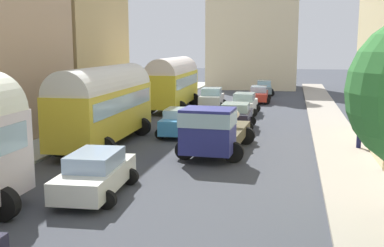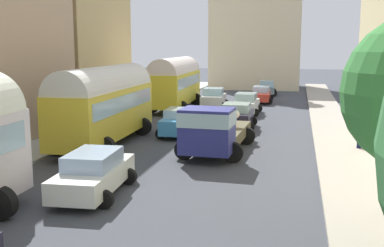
# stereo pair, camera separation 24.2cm
# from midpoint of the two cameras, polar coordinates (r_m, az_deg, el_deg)

# --- Properties ---
(ground_plane) EXTENTS (154.00, 154.00, 0.00)m
(ground_plane) POSITION_cam_midpoint_polar(r_m,az_deg,el_deg) (28.67, 2.62, -0.75)
(ground_plane) COLOR #3D4048
(sidewalk_left) EXTENTS (2.50, 70.00, 0.14)m
(sidewalk_left) POSITION_cam_midpoint_polar(r_m,az_deg,el_deg) (30.76, -10.79, -0.07)
(sidewalk_left) COLOR #A6AEA5
(sidewalk_left) RESTS_ON ground
(sidewalk_right) EXTENTS (2.50, 70.00, 0.14)m
(sidewalk_right) POSITION_cam_midpoint_polar(r_m,az_deg,el_deg) (28.31, 17.22, -1.15)
(sidewalk_right) COLOR #A0978A
(sidewalk_right) RESTS_ON ground
(building_left_3) EXTENTS (6.32, 9.66, 14.14)m
(building_left_3) POSITION_cam_midpoint_polar(r_m,az_deg,el_deg) (36.23, -14.36, 12.38)
(building_left_3) COLOR tan
(building_left_3) RESTS_ON ground
(distant_church) EXTENTS (10.37, 7.68, 19.43)m
(distant_church) POSITION_cam_midpoint_polar(r_m,az_deg,el_deg) (57.12, 7.97, 11.17)
(distant_church) COLOR beige
(distant_church) RESTS_ON ground
(parked_bus_1) EXTENTS (3.31, 9.20, 4.06)m
(parked_bus_1) POSITION_cam_midpoint_polar(r_m,az_deg,el_deg) (24.37, -10.32, 2.67)
(parked_bus_1) COLOR gold
(parked_bus_1) RESTS_ON ground
(parked_bus_2) EXTENTS (3.44, 9.23, 4.14)m
(parked_bus_2) POSITION_cam_midpoint_polar(r_m,az_deg,el_deg) (37.84, -1.89, 5.25)
(parked_bus_2) COLOR yellow
(parked_bus_2) RESTS_ON ground
(cargo_truck_0) EXTENTS (3.27, 6.71, 2.40)m
(cargo_truck_0) POSITION_cam_midpoint_polar(r_m,az_deg,el_deg) (21.83, 3.05, -0.69)
(cargo_truck_0) COLOR navy
(cargo_truck_0) RESTS_ON ground
(car_0) EXTENTS (2.42, 3.69, 1.57)m
(car_0) POSITION_cam_midpoint_polar(r_m,az_deg,el_deg) (29.04, 5.69, 0.94)
(car_0) COLOR #251F2F
(car_0) RESTS_ON ground
(car_1) EXTENTS (2.29, 3.91, 1.59)m
(car_1) POSITION_cam_midpoint_polar(r_m,az_deg,el_deg) (35.20, 6.78, 2.41)
(car_1) COLOR silver
(car_1) RESTS_ON ground
(car_2) EXTENTS (2.21, 4.31, 1.47)m
(car_2) POSITION_cam_midpoint_polar(r_m,az_deg,el_deg) (42.59, 8.58, 3.53)
(car_2) COLOR #B12F21
(car_2) RESTS_ON ground
(car_3) EXTENTS (2.30, 3.81, 1.51)m
(car_3) POSITION_cam_midpoint_polar(r_m,az_deg,el_deg) (49.05, 9.20, 4.30)
(car_3) COLOR slate
(car_3) RESTS_ON ground
(car_5) EXTENTS (2.45, 4.39, 1.51)m
(car_5) POSITION_cam_midpoint_polar(r_m,az_deg,el_deg) (16.48, -11.48, -5.93)
(car_5) COLOR silver
(car_5) RESTS_ON ground
(car_6) EXTENTS (2.24, 3.70, 1.56)m
(car_6) POSITION_cam_midpoint_polar(r_m,az_deg,el_deg) (26.58, -1.36, 0.17)
(car_6) COLOR #3B8BC8
(car_6) RESTS_ON ground
(car_7) EXTENTS (2.43, 3.72, 1.65)m
(car_7) POSITION_cam_midpoint_polar(r_m,az_deg,el_deg) (38.50, 2.83, 3.11)
(car_7) COLOR silver
(car_7) RESTS_ON ground
(pedestrian_0) EXTENTS (0.50, 0.50, 1.78)m
(pedestrian_0) POSITION_cam_midpoint_polar(r_m,az_deg,el_deg) (24.17, 20.04, -0.79)
(pedestrian_0) COLOR #1B1D46
(pedestrian_0) RESTS_ON ground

